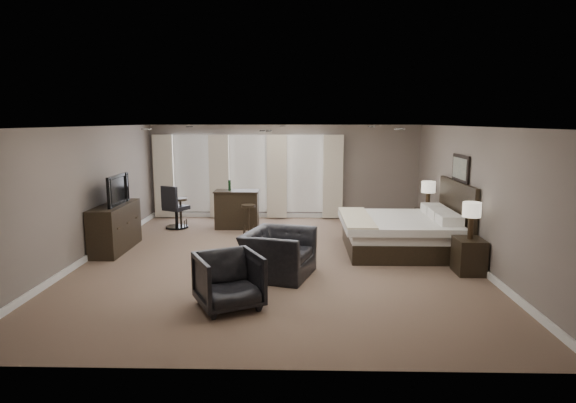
{
  "coord_description": "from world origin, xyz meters",
  "views": [
    {
      "loc": [
        0.44,
        -9.15,
        2.71
      ],
      "look_at": [
        0.2,
        0.4,
        1.1
      ],
      "focal_mm": 30.0,
      "sensor_mm": 36.0,
      "label": 1
    }
  ],
  "objects_px": {
    "lamp_near": "(471,221)",
    "armchair_far": "(229,278)",
    "bar_stool_left": "(181,213)",
    "tv": "(114,201)",
    "bed": "(403,217)",
    "armchair_near": "(279,246)",
    "nightstand_near": "(469,256)",
    "desk_chair": "(176,207)",
    "lamp_far": "(428,195)",
    "bar_counter": "(237,209)",
    "bar_stool_right": "(248,219)",
    "dresser": "(115,227)",
    "nightstand_far": "(427,222)"
  },
  "relations": [
    {
      "from": "bed",
      "to": "bar_stool_right",
      "type": "bearing_deg",
      "value": 156.18
    },
    {
      "from": "nightstand_near",
      "to": "desk_chair",
      "type": "relative_size",
      "value": 0.57
    },
    {
      "from": "nightstand_near",
      "to": "nightstand_far",
      "type": "distance_m",
      "value": 2.9
    },
    {
      "from": "nightstand_near",
      "to": "armchair_near",
      "type": "relative_size",
      "value": 0.52
    },
    {
      "from": "lamp_near",
      "to": "desk_chair",
      "type": "height_order",
      "value": "lamp_near"
    },
    {
      "from": "lamp_near",
      "to": "lamp_far",
      "type": "bearing_deg",
      "value": 90.0
    },
    {
      "from": "nightstand_far",
      "to": "tv",
      "type": "distance_m",
      "value": 7.12
    },
    {
      "from": "lamp_near",
      "to": "tv",
      "type": "height_order",
      "value": "lamp_near"
    },
    {
      "from": "lamp_far",
      "to": "bar_counter",
      "type": "distance_m",
      "value": 4.7
    },
    {
      "from": "nightstand_far",
      "to": "armchair_far",
      "type": "relative_size",
      "value": 0.7
    },
    {
      "from": "lamp_far",
      "to": "armchair_near",
      "type": "xyz_separation_m",
      "value": [
        -3.4,
        -3.11,
        -0.43
      ]
    },
    {
      "from": "nightstand_far",
      "to": "armchair_near",
      "type": "distance_m",
      "value": 4.62
    },
    {
      "from": "bar_stool_left",
      "to": "tv",
      "type": "bearing_deg",
      "value": -110.1
    },
    {
      "from": "tv",
      "to": "armchair_near",
      "type": "height_order",
      "value": "tv"
    },
    {
      "from": "lamp_near",
      "to": "tv",
      "type": "distance_m",
      "value": 7.06
    },
    {
      "from": "lamp_far",
      "to": "bed",
      "type": "bearing_deg",
      "value": -121.54
    },
    {
      "from": "nightstand_near",
      "to": "desk_chair",
      "type": "distance_m",
      "value": 7.12
    },
    {
      "from": "bar_counter",
      "to": "bar_stool_right",
      "type": "bearing_deg",
      "value": -60.56
    },
    {
      "from": "dresser",
      "to": "tv",
      "type": "distance_m",
      "value": 0.56
    },
    {
      "from": "tv",
      "to": "bar_stool_right",
      "type": "distance_m",
      "value": 3.14
    },
    {
      "from": "lamp_near",
      "to": "bar_stool_left",
      "type": "bearing_deg",
      "value": 148.96
    },
    {
      "from": "lamp_near",
      "to": "bed",
      "type": "bearing_deg",
      "value": 121.54
    },
    {
      "from": "dresser",
      "to": "armchair_far",
      "type": "relative_size",
      "value": 1.87
    },
    {
      "from": "lamp_far",
      "to": "dresser",
      "type": "height_order",
      "value": "lamp_far"
    },
    {
      "from": "tv",
      "to": "bar_stool_left",
      "type": "bearing_deg",
      "value": -20.1
    },
    {
      "from": "armchair_near",
      "to": "nightstand_near",
      "type": "bearing_deg",
      "value": -69.08
    },
    {
      "from": "lamp_far",
      "to": "tv",
      "type": "relative_size",
      "value": 0.62
    },
    {
      "from": "lamp_near",
      "to": "bar_counter",
      "type": "relative_size",
      "value": 0.59
    },
    {
      "from": "bar_stool_left",
      "to": "nightstand_far",
      "type": "bearing_deg",
      "value": -7.16
    },
    {
      "from": "nightstand_far",
      "to": "bar_counter",
      "type": "xyz_separation_m",
      "value": [
        -4.63,
        0.67,
        0.17
      ]
    },
    {
      "from": "bed",
      "to": "armchair_far",
      "type": "bearing_deg",
      "value": -135.12
    },
    {
      "from": "armchair_far",
      "to": "bar_counter",
      "type": "relative_size",
      "value": 0.8
    },
    {
      "from": "nightstand_far",
      "to": "desk_chair",
      "type": "distance_m",
      "value": 6.21
    },
    {
      "from": "bed",
      "to": "armchair_far",
      "type": "xyz_separation_m",
      "value": [
        -3.17,
        -3.16,
        -0.29
      ]
    },
    {
      "from": "bar_counter",
      "to": "bar_stool_right",
      "type": "relative_size",
      "value": 1.56
    },
    {
      "from": "bar_counter",
      "to": "desk_chair",
      "type": "xyz_separation_m",
      "value": [
        -1.55,
        -0.04,
        0.07
      ]
    },
    {
      "from": "nightstand_near",
      "to": "bar_counter",
      "type": "height_order",
      "value": "bar_counter"
    },
    {
      "from": "nightstand_far",
      "to": "bar_stool_right",
      "type": "distance_m",
      "value": 4.27
    },
    {
      "from": "nightstand_near",
      "to": "bar_stool_right",
      "type": "distance_m",
      "value": 5.18
    },
    {
      "from": "nightstand_near",
      "to": "bar_stool_right",
      "type": "height_order",
      "value": "bar_stool_right"
    },
    {
      "from": "nightstand_far",
      "to": "armchair_near",
      "type": "xyz_separation_m",
      "value": [
        -3.4,
        -3.11,
        0.22
      ]
    },
    {
      "from": "dresser",
      "to": "tv",
      "type": "xyz_separation_m",
      "value": [
        0.0,
        0.0,
        0.56
      ]
    },
    {
      "from": "tv",
      "to": "bar_stool_right",
      "type": "relative_size",
      "value": 1.52
    },
    {
      "from": "bed",
      "to": "armchair_near",
      "type": "bearing_deg",
      "value": -146.5
    },
    {
      "from": "lamp_far",
      "to": "armchair_near",
      "type": "relative_size",
      "value": 0.55
    },
    {
      "from": "armchair_near",
      "to": "armchair_far",
      "type": "relative_size",
      "value": 1.37
    },
    {
      "from": "bed",
      "to": "armchair_near",
      "type": "relative_size",
      "value": 1.89
    },
    {
      "from": "lamp_far",
      "to": "bar_stool_left",
      "type": "distance_m",
      "value": 6.17
    },
    {
      "from": "lamp_near",
      "to": "armchair_far",
      "type": "height_order",
      "value": "lamp_near"
    },
    {
      "from": "desk_chair",
      "to": "tv",
      "type": "bearing_deg",
      "value": 98.46
    }
  ]
}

